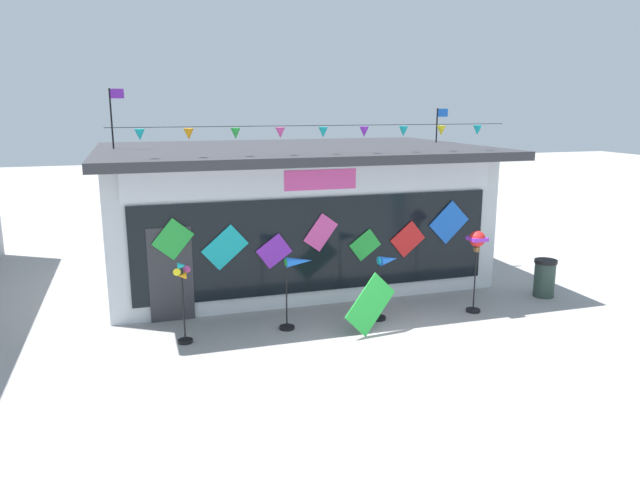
{
  "coord_description": "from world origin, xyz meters",
  "views": [
    {
      "loc": [
        -4.61,
        -8.74,
        4.42
      ],
      "look_at": [
        -1.05,
        2.61,
        1.74
      ],
      "focal_mm": 33.52,
      "sensor_mm": 36.0,
      "label": 1
    }
  ],
  "objects_px": {
    "kite_shop_building": "(289,210)",
    "wind_spinner_center_right": "(477,247)",
    "wind_spinner_left": "(296,275)",
    "display_kite_on_ground": "(370,304)",
    "wind_spinner_far_left": "(183,293)",
    "wind_spinner_center_left": "(385,277)",
    "trash_bin": "(545,278)"
  },
  "relations": [
    {
      "from": "wind_spinner_left",
      "to": "wind_spinner_far_left",
      "type": "bearing_deg",
      "value": -176.58
    },
    {
      "from": "wind_spinner_center_left",
      "to": "kite_shop_building",
      "type": "bearing_deg",
      "value": 104.96
    },
    {
      "from": "kite_shop_building",
      "to": "wind_spinner_left",
      "type": "xyz_separation_m",
      "value": [
        -0.88,
        -3.9,
        -0.62
      ]
    },
    {
      "from": "wind_spinner_center_left",
      "to": "display_kite_on_ground",
      "type": "bearing_deg",
      "value": -131.6
    },
    {
      "from": "wind_spinner_far_left",
      "to": "wind_spinner_left",
      "type": "xyz_separation_m",
      "value": [
        2.23,
        0.13,
        0.11
      ]
    },
    {
      "from": "kite_shop_building",
      "to": "wind_spinner_far_left",
      "type": "relative_size",
      "value": 5.88
    },
    {
      "from": "wind_spinner_center_left",
      "to": "wind_spinner_center_right",
      "type": "bearing_deg",
      "value": -5.34
    },
    {
      "from": "wind_spinner_center_right",
      "to": "wind_spinner_left",
      "type": "bearing_deg",
      "value": 176.87
    },
    {
      "from": "wind_spinner_far_left",
      "to": "display_kite_on_ground",
      "type": "xyz_separation_m",
      "value": [
        3.55,
        -0.57,
        -0.41
      ]
    },
    {
      "from": "wind_spinner_center_right",
      "to": "display_kite_on_ground",
      "type": "relative_size",
      "value": 1.63
    },
    {
      "from": "wind_spinner_left",
      "to": "wind_spinner_center_right",
      "type": "xyz_separation_m",
      "value": [
        3.96,
        -0.22,
        0.35
      ]
    },
    {
      "from": "wind_spinner_left",
      "to": "trash_bin",
      "type": "relative_size",
      "value": 1.68
    },
    {
      "from": "kite_shop_building",
      "to": "wind_spinner_left",
      "type": "relative_size",
      "value": 6.27
    },
    {
      "from": "wind_spinner_center_right",
      "to": "trash_bin",
      "type": "height_order",
      "value": "wind_spinner_center_right"
    },
    {
      "from": "wind_spinner_left",
      "to": "trash_bin",
      "type": "height_order",
      "value": "wind_spinner_left"
    },
    {
      "from": "kite_shop_building",
      "to": "wind_spinner_far_left",
      "type": "distance_m",
      "value": 5.14
    },
    {
      "from": "wind_spinner_far_left",
      "to": "wind_spinner_center_left",
      "type": "xyz_separation_m",
      "value": [
        4.15,
        0.11,
        -0.08
      ]
    },
    {
      "from": "trash_bin",
      "to": "display_kite_on_ground",
      "type": "distance_m",
      "value": 4.91
    },
    {
      "from": "kite_shop_building",
      "to": "wind_spinner_left",
      "type": "bearing_deg",
      "value": -102.66
    },
    {
      "from": "wind_spinner_far_left",
      "to": "trash_bin",
      "type": "height_order",
      "value": "wind_spinner_far_left"
    },
    {
      "from": "wind_spinner_far_left",
      "to": "wind_spinner_center_left",
      "type": "distance_m",
      "value": 4.16
    },
    {
      "from": "kite_shop_building",
      "to": "wind_spinner_center_right",
      "type": "xyz_separation_m",
      "value": [
        3.08,
        -4.11,
        -0.27
      ]
    },
    {
      "from": "wind_spinner_far_left",
      "to": "display_kite_on_ground",
      "type": "distance_m",
      "value": 3.62
    },
    {
      "from": "kite_shop_building",
      "to": "wind_spinner_center_left",
      "type": "height_order",
      "value": "kite_shop_building"
    },
    {
      "from": "trash_bin",
      "to": "display_kite_on_ground",
      "type": "height_order",
      "value": "display_kite_on_ground"
    },
    {
      "from": "kite_shop_building",
      "to": "trash_bin",
      "type": "bearing_deg",
      "value": -34.73
    },
    {
      "from": "wind_spinner_left",
      "to": "wind_spinner_center_left",
      "type": "height_order",
      "value": "wind_spinner_left"
    },
    {
      "from": "wind_spinner_left",
      "to": "wind_spinner_center_left",
      "type": "relative_size",
      "value": 1.08
    },
    {
      "from": "kite_shop_building",
      "to": "wind_spinner_center_right",
      "type": "height_order",
      "value": "kite_shop_building"
    },
    {
      "from": "wind_spinner_left",
      "to": "display_kite_on_ground",
      "type": "bearing_deg",
      "value": -28.14
    },
    {
      "from": "wind_spinner_center_left",
      "to": "wind_spinner_left",
      "type": "bearing_deg",
      "value": 179.23
    },
    {
      "from": "kite_shop_building",
      "to": "wind_spinner_center_left",
      "type": "relative_size",
      "value": 6.79
    }
  ]
}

